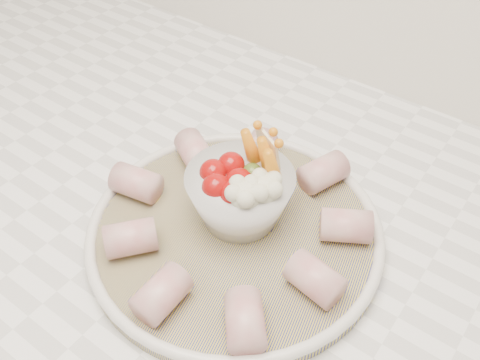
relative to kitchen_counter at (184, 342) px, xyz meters
The scene contains 4 objects.
kitchen_counter is the anchor object (origin of this frame).
serving_platter 0.50m from the kitchen_counter, 16.84° to the right, with size 0.37×0.37×0.02m.
veggie_bowl 0.54m from the kitchen_counter, 11.07° to the right, with size 0.11×0.11×0.10m.
cured_meat_rolls 0.52m from the kitchen_counter, 16.84° to the right, with size 0.28×0.28×0.03m.
Camera 1 is at (0.38, 1.11, 1.36)m, focal length 40.00 mm.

